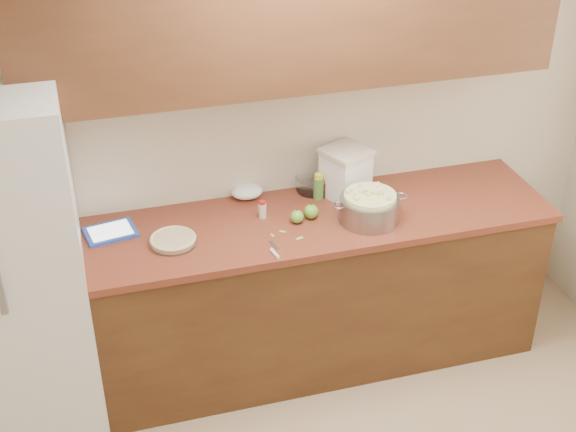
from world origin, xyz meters
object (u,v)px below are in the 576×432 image
object	(u,v)px
colander	(369,208)
flour_canister	(346,172)
pie	(173,240)
tablet	(110,232)

from	to	relation	value
colander	flour_canister	xyz separation A→B (m)	(-0.03, 0.28, 0.07)
pie	flour_canister	xyz separation A→B (m)	(0.96, 0.22, 0.12)
colander	pie	bearing A→B (deg)	176.97
flour_canister	tablet	world-z (taller)	flour_canister
flour_canister	tablet	bearing A→B (deg)	-177.93
pie	tablet	world-z (taller)	pie
pie	tablet	distance (m)	0.34
tablet	flour_canister	bearing A→B (deg)	-7.79
pie	colander	bearing A→B (deg)	-3.03
pie	colander	distance (m)	1.00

